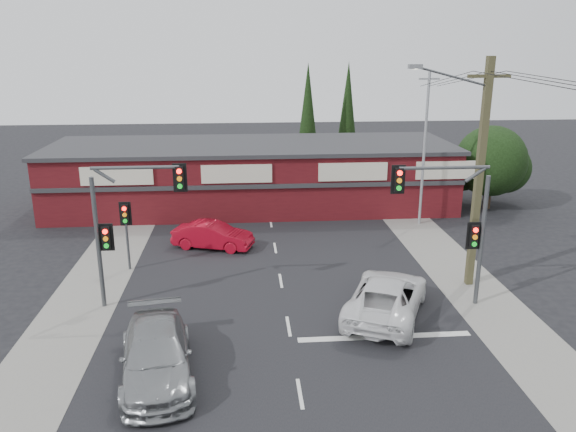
{
  "coord_description": "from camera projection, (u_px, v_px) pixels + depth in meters",
  "views": [
    {
      "loc": [
        -1.59,
        -19.81,
        10.38
      ],
      "look_at": [
        0.26,
        3.0,
        3.43
      ],
      "focal_mm": 35.0,
      "sensor_mm": 36.0,
      "label": 1
    }
  ],
  "objects": [
    {
      "name": "power_lines",
      "position": [
        561.0,
        90.0,
        17.7
      ],
      "size": [
        2.01,
        29.0,
        1.22
      ],
      "color": "black",
      "rests_on": "ground"
    },
    {
      "name": "stop_line",
      "position": [
        385.0,
        337.0,
        20.87
      ],
      "size": [
        6.5,
        0.35,
        0.01
      ],
      "primitive_type": "cube",
      "color": "silver",
      "rests_on": "ground"
    },
    {
      "name": "road_strip",
      "position": [
        279.0,
        273.0,
        26.8
      ],
      "size": [
        14.0,
        70.0,
        0.01
      ],
      "primitive_type": "cube",
      "color": "black",
      "rests_on": "ground"
    },
    {
      "name": "red_sedan",
      "position": [
        213.0,
        235.0,
        29.9
      ],
      "size": [
        4.5,
        2.71,
        1.4
      ],
      "primitive_type": "imported",
      "rotation": [
        0.0,
        0.0,
        1.26
      ],
      "color": "#A30A1C",
      "rests_on": "ground"
    },
    {
      "name": "lane_dashes",
      "position": [
        281.0,
        281.0,
        25.84
      ],
      "size": [
        0.12,
        45.6,
        0.01
      ],
      "color": "silver",
      "rests_on": "ground"
    },
    {
      "name": "verge_right",
      "position": [
        452.0,
        267.0,
        27.45
      ],
      "size": [
        3.0,
        70.0,
        0.02
      ],
      "primitive_type": "cube",
      "color": "gray",
      "rests_on": "ground"
    },
    {
      "name": "conifer_far",
      "position": [
        348.0,
        109.0,
        45.78
      ],
      "size": [
        1.8,
        1.8,
        9.25
      ],
      "color": "#2D2116",
      "rests_on": "ground"
    },
    {
      "name": "shop_building",
      "position": [
        253.0,
        175.0,
        37.53
      ],
      "size": [
        27.3,
        8.4,
        4.22
      ],
      "color": "#460E13",
      "rests_on": "ground"
    },
    {
      "name": "traffic_mast_right",
      "position": [
        457.0,
        214.0,
        22.37
      ],
      "size": [
        3.96,
        0.27,
        5.97
      ],
      "color": "#47494C",
      "rests_on": "ground"
    },
    {
      "name": "pedestal_signal",
      "position": [
        126.0,
        222.0,
        26.5
      ],
      "size": [
        0.55,
        0.27,
        3.38
      ],
      "color": "#47494C",
      "rests_on": "ground"
    },
    {
      "name": "verge_left",
      "position": [
        98.0,
        278.0,
        26.14
      ],
      "size": [
        3.0,
        70.0,
        0.02
      ],
      "primitive_type": "cube",
      "color": "gray",
      "rests_on": "ground"
    },
    {
      "name": "white_suv",
      "position": [
        387.0,
        297.0,
        22.36
      ],
      "size": [
        4.81,
        6.37,
        1.61
      ],
      "primitive_type": "imported",
      "rotation": [
        0.0,
        0.0,
        2.72
      ],
      "color": "white",
      "rests_on": "ground"
    },
    {
      "name": "steel_pole",
      "position": [
        424.0,
        147.0,
        32.8
      ],
      "size": [
        1.2,
        0.16,
        9.0
      ],
      "color": "gray",
      "rests_on": "ground"
    },
    {
      "name": "traffic_mast_left",
      "position": [
        123.0,
        215.0,
        22.3
      ],
      "size": [
        3.77,
        0.27,
        5.97
      ],
      "color": "#47494C",
      "rests_on": "ground"
    },
    {
      "name": "utility_pole",
      "position": [
        477.0,
        168.0,
        23.96
      ],
      "size": [
        4.38,
        0.59,
        10.0
      ],
      "color": "#4B462A",
      "rests_on": "ground"
    },
    {
      "name": "tree_cluster",
      "position": [
        490.0,
        164.0,
        37.05
      ],
      "size": [
        5.9,
        5.1,
        5.5
      ],
      "color": "#2D2116",
      "rests_on": "ground"
    },
    {
      "name": "ground",
      "position": [
        288.0,
        322.0,
        22.03
      ],
      "size": [
        120.0,
        120.0,
        0.0
      ],
      "primitive_type": "plane",
      "color": "black",
      "rests_on": "ground"
    },
    {
      "name": "silver_suv",
      "position": [
        157.0,
        355.0,
        18.14
      ],
      "size": [
        3.04,
        5.79,
        1.6
      ],
      "primitive_type": "imported",
      "rotation": [
        0.0,
        0.0,
        0.15
      ],
      "color": "gray",
      "rests_on": "ground"
    },
    {
      "name": "conifer_near",
      "position": [
        308.0,
        112.0,
        43.6
      ],
      "size": [
        1.8,
        1.8,
        9.25
      ],
      "color": "#2D2116",
      "rests_on": "ground"
    }
  ]
}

